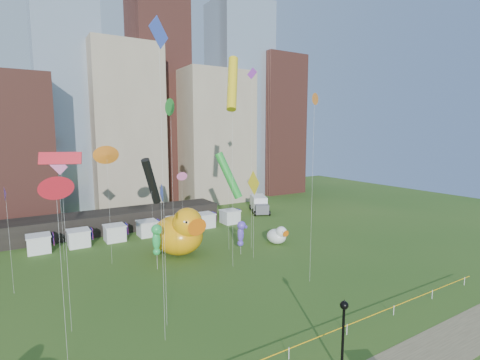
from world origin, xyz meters
TOP-DOWN VIEW (x-y plane):
  - ground at (0.00, 0.00)m, footprint 160.00×160.00m
  - skyline at (2.25, 61.06)m, footprint 101.00×23.00m
  - crane_right at (30.89, 64.00)m, footprint 23.00×1.00m
  - pavilion at (-4.00, 42.00)m, footprint 38.00×6.00m
  - vendor_tents at (1.02, 36.00)m, footprint 33.24×2.80m
  - caution_tape at (0.00, 0.00)m, footprint 50.00×0.06m
  - big_duck at (1.96, 24.99)m, footprint 7.53×9.17m
  - small_duck at (15.83, 21.92)m, footprint 3.02×3.75m
  - seahorse_green at (-2.35, 21.57)m, footprint 1.27×1.60m
  - seahorse_purple at (8.88, 20.81)m, footprint 1.39×1.60m
  - lamppost at (1.92, -3.20)m, footprint 0.56×0.56m
  - box_truck at (25.67, 40.85)m, footprint 5.58×7.95m
  - kite_0 at (-13.65, 7.21)m, footprint 1.51×0.54m
  - kite_1 at (5.33, 32.10)m, footprint 1.25×0.38m
  - kite_3 at (1.04, 24.84)m, footprint 0.28×2.13m
  - kite_4 at (5.76, 17.66)m, footprint 3.10×3.73m
  - kite_5 at (-5.84, 8.98)m, footprint 2.00×1.37m
  - kite_6 at (-6.56, 26.28)m, footprint 2.18×0.81m
  - kite_7 at (11.35, 22.04)m, footprint 0.73×1.35m
  - kite_8 at (-12.83, 12.22)m, footprint 3.04×1.56m
  - kite_9 at (-11.43, 30.75)m, footprint 1.98×1.29m
  - kite_10 at (0.75, 32.56)m, footprint 3.88×3.70m
  - kite_11 at (8.44, 23.28)m, footprint 3.55×3.32m
  - kite_12 at (9.50, 18.77)m, footprint 2.82×1.59m
  - kite_13 at (-6.74, 6.96)m, footprint 0.48×1.30m
  - kite_14 at (10.72, 9.48)m, footprint 1.16×0.68m
  - kite_15 at (-16.88, 22.89)m, footprint 0.21×1.41m

SIDE VIEW (x-z plane):
  - ground at x=0.00m, z-range 0.00..0.00m
  - caution_tape at x=0.00m, z-range 0.23..1.13m
  - vendor_tents at x=1.02m, z-range -0.09..2.31m
  - small_duck at x=15.83m, z-range -0.11..2.63m
  - pavilion at x=-4.00m, z-range 0.00..3.20m
  - box_truck at x=25.67m, z-range 0.04..3.23m
  - big_duck at x=1.96m, z-range -0.27..6.36m
  - seahorse_purple at x=8.88m, z-range 0.86..5.42m
  - lamppost at x=1.92m, z-range 0.60..5.98m
  - seahorse_green at x=-2.35m, z-range 1.20..6.71m
  - kite_10 at x=0.75m, z-range 2.76..15.35m
  - kite_1 at x=5.33m, z-range 4.42..14.61m
  - kite_12 at x=9.50m, z-range 4.03..15.47m
  - kite_15 at x=-16.88m, z-range 4.74..15.70m
  - kite_11 at x=8.44m, z-range 3.59..17.19m
  - kite_13 at x=-6.74m, z-range 5.48..17.87m
  - kite_9 at x=-11.43m, z-range 5.25..18.54m
  - kite_0 at x=-13.65m, z-range 5.90..19.30m
  - kite_6 at x=-6.56m, z-range 6.19..20.79m
  - kite_8 at x=-12.83m, z-range 6.80..21.50m
  - kite_3 at x=1.04m, z-range 9.08..29.44m
  - kite_14 at x=10.72m, z-range 9.27..29.46m
  - skyline at x=2.25m, z-range -12.56..55.44m
  - kite_4 at x=5.76m, z-range 9.22..34.14m
  - kite_7 at x=11.35m, z-range 9.71..34.31m
  - kite_5 at x=-5.84m, z-range 10.47..35.39m
  - crane_right at x=30.89m, z-range 8.90..84.90m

